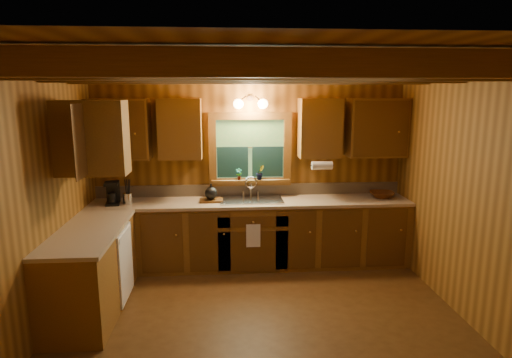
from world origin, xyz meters
The scene contains 20 objects.
room centered at (0.00, 0.00, 1.30)m, with size 4.20×4.20×4.20m.
ceiling_beams centered at (0.00, 0.00, 2.49)m, with size 4.20×2.54×0.18m.
base_cabinets centered at (-0.49, 1.28, 0.43)m, with size 4.20×2.22×0.86m.
countertop centered at (-0.48, 1.29, 0.88)m, with size 4.20×2.24×0.04m.
backsplash centered at (0.00, 1.89, 0.98)m, with size 4.20×0.02×0.16m, color tan.
dishwasher_panel centered at (-1.47, 0.68, 0.43)m, with size 0.02×0.60×0.80m, color white.
upper_cabinets centered at (-0.56, 1.42, 1.84)m, with size 4.19×1.77×0.78m.
window centered at (0.00, 1.87, 1.53)m, with size 1.12×0.08×1.00m.
window_sill centered at (0.00, 1.82, 1.12)m, with size 1.06×0.14×0.04m, color brown.
wall_sconce centered at (0.00, 1.75, 2.16)m, with size 0.45×0.21×0.17m.
paper_towel_roll centered at (0.92, 1.53, 1.37)m, with size 0.11×0.11×0.27m, color white.
dish_towel centered at (0.00, 1.26, 0.52)m, with size 0.18×0.01×0.30m, color white.
sink centered at (0.00, 1.60, 0.86)m, with size 0.82×0.48×0.43m.
coffee_maker centered at (-1.78, 1.54, 1.05)m, with size 0.17×0.21×0.29m.
utensil_crock centered at (-1.60, 1.52, 0.98)m, with size 0.11×0.11×0.33m.
cutting_board centered at (-0.53, 1.58, 0.91)m, with size 0.30×0.22×0.03m, color #513111.
teakettle centered at (-0.53, 1.58, 1.01)m, with size 0.16×0.16×0.21m.
wicker_basket centered at (1.78, 1.62, 0.94)m, with size 0.33×0.33×0.08m, color #48230C.
potted_plant_left centered at (-0.16, 1.80, 1.22)m, with size 0.08×0.06×0.16m, color #513111.
potted_plant_right centered at (0.13, 1.79, 1.24)m, with size 0.11×0.09×0.20m, color #513111.
Camera 1 is at (-0.36, -3.96, 2.31)m, focal length 30.36 mm.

